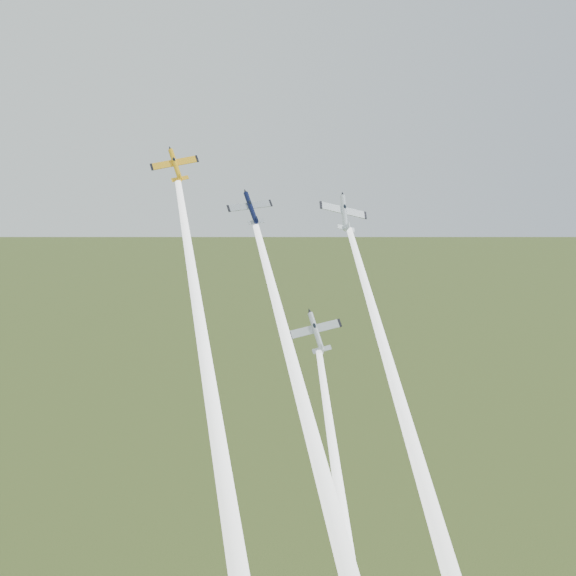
{
  "coord_description": "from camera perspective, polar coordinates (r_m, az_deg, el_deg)",
  "views": [
    {
      "loc": [
        -34.09,
        -107.98,
        111.85
      ],
      "look_at": [
        0.0,
        -6.0,
        92.0
      ],
      "focal_mm": 45.0,
      "sensor_mm": 36.0,
      "label": 1
    }
  ],
  "objects": [
    {
      "name": "smoke_trail_silver_right",
      "position": [
        107.45,
        9.12,
        -9.75
      ],
      "size": [
        3.96,
        41.62,
        51.66
      ],
      "primitive_type": null,
      "rotation": [
        -0.67,
        0.0,
        0.03
      ],
      "color": "white"
    },
    {
      "name": "plane_silver_low",
      "position": [
        111.49,
        2.24,
        -3.49
      ],
      "size": [
        9.09,
        7.44,
        8.93
      ],
      "primitive_type": null,
      "rotation": [
        0.9,
        -0.2,
        -0.14
      ],
      "color": "#B2BCC1"
    },
    {
      "name": "smoke_trail_yellow",
      "position": [
        96.08,
        -6.22,
        -7.59
      ],
      "size": [
        3.06,
        42.71,
        53.1
      ],
      "primitive_type": null,
      "rotation": [
        -0.67,
        0.0,
        -0.01
      ],
      "color": "white"
    },
    {
      "name": "smoke_trail_navy",
      "position": [
        96.26,
        1.4,
        -9.78
      ],
      "size": [
        5.91,
        38.53,
        47.68
      ],
      "primitive_type": null,
      "rotation": [
        -0.67,
        0.0,
        0.08
      ],
      "color": "white"
    },
    {
      "name": "plane_yellow",
      "position": [
        113.24,
        -8.89,
        9.59
      ],
      "size": [
        8.46,
        5.55,
        7.74
      ],
      "primitive_type": null,
      "rotation": [
        0.9,
        -0.18,
        -0.01
      ],
      "color": "yellow"
    },
    {
      "name": "plane_silver_right",
      "position": [
        120.6,
        4.47,
        5.96
      ],
      "size": [
        10.18,
        6.73,
        9.5
      ],
      "primitive_type": null,
      "rotation": [
        0.9,
        0.23,
        0.03
      ],
      "color": "silver"
    },
    {
      "name": "plane_navy",
      "position": [
        109.19,
        -2.94,
        6.34
      ],
      "size": [
        7.94,
        5.76,
        6.87
      ],
      "primitive_type": null,
      "rotation": [
        0.9,
        -0.09,
        0.08
      ],
      "color": "#0B1134"
    }
  ]
}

